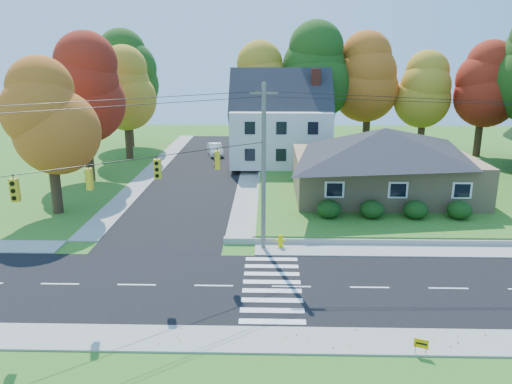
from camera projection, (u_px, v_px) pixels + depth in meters
The scene contains 22 objects.
ground at pixel (291, 287), 25.57m from camera, with size 120.00×120.00×0.00m, color #3D7923.
road_main at pixel (291, 287), 25.56m from camera, with size 90.00×8.00×0.02m, color black.
road_cross at pixel (202, 171), 50.80m from camera, with size 8.00×44.00×0.02m, color black.
sidewalk_north at pixel (288, 249), 30.37m from camera, with size 90.00×2.00×0.08m, color #9C9A90.
sidewalk_south at pixel (297, 340), 20.74m from camera, with size 90.00×2.00×0.08m, color #9C9A90.
lawn at pixel (424, 182), 45.41m from camera, with size 30.00×30.00×0.50m, color #3D7923.
ranch_house at pixel (383, 161), 39.91m from camera, with size 14.60×10.60×5.40m.
colonial_house at pixel (281, 124), 51.30m from camera, with size 10.40×8.40×9.60m.
hedge_row at pixel (394, 209), 34.52m from camera, with size 10.70×1.70×1.27m.
traffic_infrastructure at pixel (289, 183), 25.49m from camera, with size 38.10×10.66×10.00m.
tree_lot_0 at pixel (262, 83), 56.13m from camera, with size 6.72×6.72×12.51m.
tree_lot_1 at pixel (316, 72), 54.67m from camera, with size 7.84×7.84×14.60m.
tree_lot_2 at pixel (369, 77), 55.66m from camera, with size 7.28×7.28×13.56m.
tree_lot_3 at pixel (425, 90), 54.91m from camera, with size 6.16×6.16×11.47m.
tree_lot_4 at pixel (484, 85), 53.62m from camera, with size 6.72×6.72×12.51m.
tree_west_0 at pixel (48, 117), 35.61m from camera, with size 6.16×6.16×11.47m.
tree_west_1 at pixel (83, 89), 44.92m from camera, with size 7.28×7.28×13.56m.
tree_west_2 at pixel (125, 89), 54.70m from camera, with size 6.72×6.72×12.51m.
tree_west_3 at pixel (126, 74), 62.10m from camera, with size 7.84×7.84×14.60m.
white_car at pixel (215, 149), 58.31m from camera, with size 1.48×4.23×1.40m, color white.
fire_hydrant at pixel (281, 241), 30.58m from camera, with size 0.50×0.39×0.89m.
yard_sign at pixel (421, 344), 19.67m from camera, with size 0.53×0.23×0.70m.
Camera 1 is at (-1.23, -23.36, 11.56)m, focal length 35.00 mm.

